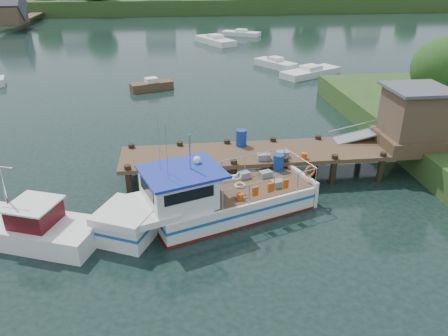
{
  "coord_description": "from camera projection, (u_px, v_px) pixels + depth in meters",
  "views": [
    {
      "loc": [
        -3.25,
        -20.01,
        10.23
      ],
      "look_at": [
        -1.0,
        -1.5,
        1.3
      ],
      "focal_mm": 35.0,
      "sensor_mm": 36.0,
      "label": 1
    }
  ],
  "objects": [
    {
      "name": "far_shore",
      "position": [
        182.0,
        1.0,
        95.53
      ],
      "size": [
        140.0,
        42.55,
        9.22
      ],
      "color": "#2D481D",
      "rests_on": "ground"
    },
    {
      "name": "work_boat",
      "position": [
        21.0,
        226.0,
        17.46
      ],
      "size": [
        6.86,
        4.11,
        3.67
      ],
      "rotation": [
        0.0,
        0.0,
        -0.37
      ],
      "color": "silver",
      "rests_on": "ground"
    },
    {
      "name": "moored_c",
      "position": [
        310.0,
        72.0,
        42.34
      ],
      "size": [
        6.51,
        4.92,
        0.99
      ],
      "rotation": [
        0.0,
        0.0,
        0.34
      ],
      "color": "silver",
      "rests_on": "ground"
    },
    {
      "name": "moored_rowboat",
      "position": [
        152.0,
        85.0,
        37.73
      ],
      "size": [
        3.82,
        2.37,
        1.05
      ],
      "rotation": [
        0.0,
        0.0,
        -0.18
      ],
      "color": "#4D3724",
      "rests_on": "ground"
    },
    {
      "name": "moored_far",
      "position": [
        241.0,
        33.0,
        64.57
      ],
      "size": [
        5.78,
        4.44,
        0.95
      ],
      "rotation": [
        0.0,
        0.0,
        -0.26
      ],
      "color": "silver",
      "rests_on": "ground"
    },
    {
      "name": "ground_plane",
      "position": [
        240.0,
        177.0,
        22.68
      ],
      "size": [
        160.0,
        160.0,
        0.0
      ],
      "primitive_type": "plane",
      "color": "black"
    },
    {
      "name": "lobster_boat",
      "position": [
        206.0,
        201.0,
        18.71
      ],
      "size": [
        9.78,
        5.55,
        4.8
      ],
      "rotation": [
        0.0,
        0.0,
        0.34
      ],
      "color": "silver",
      "rests_on": "ground"
    },
    {
      "name": "moored_d",
      "position": [
        215.0,
        40.0,
        58.5
      ],
      "size": [
        5.18,
        7.31,
        1.19
      ],
      "rotation": [
        0.0,
        0.0,
        -0.07
      ],
      "color": "silver",
      "rests_on": "ground"
    },
    {
      "name": "dock",
      "position": [
        365.0,
        131.0,
        22.43
      ],
      "size": [
        16.6,
        3.0,
        4.78
      ],
      "color": "#4D3724",
      "rests_on": "ground"
    },
    {
      "name": "moored_b",
      "position": [
        275.0,
        63.0,
        45.63
      ],
      "size": [
        4.02,
        4.98,
        1.07
      ],
      "rotation": [
        0.0,
        0.0,
        -0.39
      ],
      "color": "silver",
      "rests_on": "ground"
    }
  ]
}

